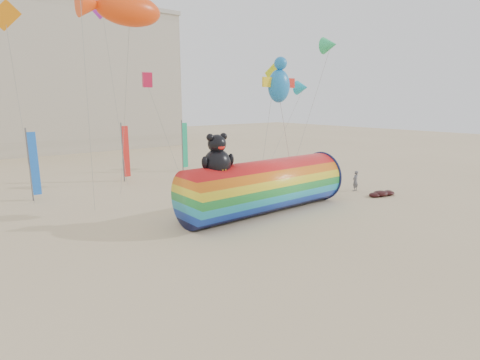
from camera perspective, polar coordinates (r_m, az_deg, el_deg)
ground at (r=21.42m, az=1.47°, el=-7.12°), size 160.00×160.00×0.00m
windsock_assembly at (r=23.85m, az=3.69°, el=-0.76°), size 11.53×3.51×5.32m
kite_handler at (r=30.99m, az=17.17°, el=-0.14°), size 0.63×0.44×1.62m
fabric_bundle at (r=30.24m, az=20.81°, el=-1.92°), size 2.62×1.35×0.41m
festival_banners at (r=34.03m, az=-17.38°, el=4.00°), size 14.94×3.55×5.20m
flying_kites at (r=26.24m, az=-5.81°, el=21.55°), size 27.70×11.78×10.31m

